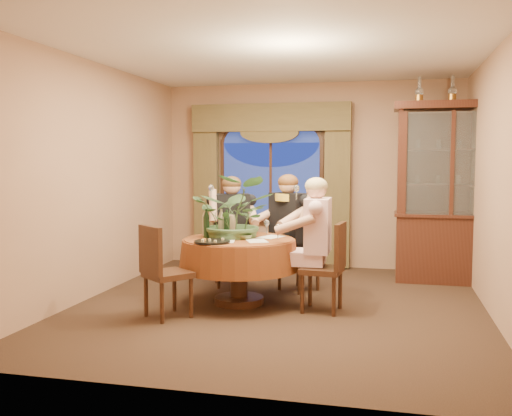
% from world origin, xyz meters
% --- Properties ---
extents(floor, '(5.00, 5.00, 0.00)m').
position_xyz_m(floor, '(0.00, 0.00, 0.00)').
color(floor, black).
rests_on(floor, ground).
extents(wall_back, '(4.50, 0.00, 4.50)m').
position_xyz_m(wall_back, '(0.00, 2.50, 1.40)').
color(wall_back, '#9F7459').
rests_on(wall_back, ground).
extents(wall_right, '(0.00, 5.00, 5.00)m').
position_xyz_m(wall_right, '(2.25, 0.00, 1.40)').
color(wall_right, '#9F7459').
rests_on(wall_right, ground).
extents(ceiling, '(5.00, 5.00, 0.00)m').
position_xyz_m(ceiling, '(0.00, 0.00, 2.80)').
color(ceiling, white).
rests_on(ceiling, wall_back).
extents(window, '(1.62, 0.10, 1.32)m').
position_xyz_m(window, '(-0.60, 2.43, 1.30)').
color(window, navy).
rests_on(window, wall_back).
extents(arched_transom, '(1.60, 0.06, 0.44)m').
position_xyz_m(arched_transom, '(-0.60, 2.43, 2.08)').
color(arched_transom, navy).
rests_on(arched_transom, wall_back).
extents(drapery_left, '(0.38, 0.14, 2.32)m').
position_xyz_m(drapery_left, '(-1.63, 2.38, 1.18)').
color(drapery_left, '#4D4225').
rests_on(drapery_left, floor).
extents(drapery_right, '(0.38, 0.14, 2.32)m').
position_xyz_m(drapery_right, '(0.43, 2.38, 1.18)').
color(drapery_right, '#4D4225').
rests_on(drapery_right, floor).
extents(swag_valance, '(2.45, 0.16, 0.42)m').
position_xyz_m(swag_valance, '(-0.60, 2.35, 2.28)').
color(swag_valance, '#4D4225').
rests_on(swag_valance, wall_back).
extents(dining_table, '(1.53, 1.53, 0.75)m').
position_xyz_m(dining_table, '(-0.46, -0.02, 0.38)').
color(dining_table, maroon).
rests_on(dining_table, floor).
extents(china_cabinet, '(1.48, 0.58, 2.40)m').
position_xyz_m(china_cabinet, '(1.97, 1.75, 1.20)').
color(china_cabinet, '#32150E').
rests_on(china_cabinet, floor).
extents(oil_lamp_left, '(0.11, 0.11, 0.34)m').
position_xyz_m(oil_lamp_left, '(1.55, 1.75, 2.57)').
color(oil_lamp_left, '#A5722D').
rests_on(oil_lamp_left, china_cabinet).
extents(oil_lamp_center, '(0.11, 0.11, 0.34)m').
position_xyz_m(oil_lamp_center, '(1.97, 1.75, 2.57)').
color(oil_lamp_center, '#A5722D').
rests_on(oil_lamp_center, china_cabinet).
extents(oil_lamp_right, '(0.11, 0.11, 0.34)m').
position_xyz_m(oil_lamp_right, '(2.39, 1.75, 2.57)').
color(oil_lamp_right, '#A5722D').
rests_on(oil_lamp_right, china_cabinet).
extents(chair_right, '(0.46, 0.46, 0.96)m').
position_xyz_m(chair_right, '(0.50, -0.12, 0.48)').
color(chair_right, black).
rests_on(chair_right, floor).
extents(chair_back_right, '(0.58, 0.58, 0.96)m').
position_xyz_m(chair_back_right, '(0.10, 0.80, 0.48)').
color(chair_back_right, black).
rests_on(chair_back_right, floor).
extents(chair_back, '(0.54, 0.54, 0.96)m').
position_xyz_m(chair_back, '(-0.82, 0.89, 0.48)').
color(chair_back, black).
rests_on(chair_back, floor).
extents(chair_front_left, '(0.59, 0.59, 0.96)m').
position_xyz_m(chair_front_left, '(-1.03, -0.73, 0.48)').
color(chair_front_left, black).
rests_on(chair_front_left, floor).
extents(person_pink, '(0.48, 0.53, 1.45)m').
position_xyz_m(person_pink, '(0.44, -0.00, 0.73)').
color(person_pink, beige).
rests_on(person_pink, floor).
extents(person_back, '(0.65, 0.63, 1.44)m').
position_xyz_m(person_back, '(-0.76, 0.77, 0.72)').
color(person_back, black).
rests_on(person_back, floor).
extents(person_scarf, '(0.70, 0.69, 1.47)m').
position_xyz_m(person_scarf, '(-0.01, 0.70, 0.73)').
color(person_scarf, black).
rests_on(person_scarf, floor).
extents(stoneware_vase, '(0.14, 0.14, 0.25)m').
position_xyz_m(stoneware_vase, '(-0.59, 0.11, 0.88)').
color(stoneware_vase, '#9D8063').
rests_on(stoneware_vase, dining_table).
extents(centerpiece_plant, '(0.94, 1.04, 0.81)m').
position_xyz_m(centerpiece_plant, '(-0.52, 0.10, 1.36)').
color(centerpiece_plant, '#3C5E37').
rests_on(centerpiece_plant, dining_table).
extents(olive_bowl, '(0.17, 0.17, 0.05)m').
position_xyz_m(olive_bowl, '(-0.38, -0.08, 0.78)').
color(olive_bowl, '#536035').
rests_on(olive_bowl, dining_table).
extents(cheese_platter, '(0.39, 0.39, 0.02)m').
position_xyz_m(cheese_platter, '(-0.65, -0.42, 0.76)').
color(cheese_platter, black).
rests_on(cheese_platter, dining_table).
extents(wine_bottle_0, '(0.07, 0.07, 0.33)m').
position_xyz_m(wine_bottle_0, '(-0.83, -0.04, 0.92)').
color(wine_bottle_0, black).
rests_on(wine_bottle_0, dining_table).
extents(wine_bottle_1, '(0.07, 0.07, 0.33)m').
position_xyz_m(wine_bottle_1, '(-0.67, -0.00, 0.92)').
color(wine_bottle_1, tan).
rests_on(wine_bottle_1, dining_table).
extents(wine_bottle_2, '(0.07, 0.07, 0.33)m').
position_xyz_m(wine_bottle_2, '(-0.90, 0.11, 0.92)').
color(wine_bottle_2, tan).
rests_on(wine_bottle_2, dining_table).
extents(wine_bottle_3, '(0.07, 0.07, 0.33)m').
position_xyz_m(wine_bottle_3, '(-0.59, -0.05, 0.92)').
color(wine_bottle_3, black).
rests_on(wine_bottle_3, dining_table).
extents(tasting_paper_0, '(0.31, 0.36, 0.00)m').
position_xyz_m(tasting_paper_0, '(-0.21, -0.18, 0.75)').
color(tasting_paper_0, white).
rests_on(tasting_paper_0, dining_table).
extents(tasting_paper_1, '(0.32, 0.36, 0.00)m').
position_xyz_m(tasting_paper_1, '(-0.12, 0.16, 0.75)').
color(tasting_paper_1, white).
rests_on(tasting_paper_1, dining_table).
extents(tasting_paper_2, '(0.26, 0.33, 0.00)m').
position_xyz_m(tasting_paper_2, '(-0.55, -0.27, 0.75)').
color(tasting_paper_2, white).
rests_on(tasting_paper_2, dining_table).
extents(wine_glass_person_pink, '(0.07, 0.07, 0.18)m').
position_xyz_m(wine_glass_person_pink, '(-0.01, -0.01, 0.84)').
color(wine_glass_person_pink, silver).
rests_on(wine_glass_person_pink, dining_table).
extents(wine_glass_person_back, '(0.07, 0.07, 0.18)m').
position_xyz_m(wine_glass_person_back, '(-0.62, 0.40, 0.84)').
color(wine_glass_person_back, silver).
rests_on(wine_glass_person_back, dining_table).
extents(wine_glass_person_scarf, '(0.07, 0.07, 0.18)m').
position_xyz_m(wine_glass_person_scarf, '(-0.22, 0.36, 0.84)').
color(wine_glass_person_scarf, silver).
rests_on(wine_glass_person_scarf, dining_table).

